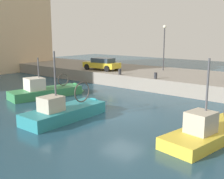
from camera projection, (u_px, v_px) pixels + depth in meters
The scene contains 9 objects.
water_surface at pixel (123, 114), 17.82m from camera, with size 80.00×80.00×0.00m, color navy.
quay_wall at pixel (196, 82), 26.40m from camera, with size 9.00×56.00×1.20m, color gray.
fishing_boat_green at pixel (50, 94), 22.99m from camera, with size 6.87×3.08×4.08m.
fishing_boat_yellow at pixel (215, 135), 13.83m from camera, with size 7.06×2.94×4.83m.
fishing_boat_teal at pixel (69, 116), 17.00m from camera, with size 6.21×2.16×4.97m.
parked_car_yellow at pixel (102, 64), 30.24m from camera, with size 2.13×4.16×1.32m.
mooring_bollard_mid at pixel (156, 76), 24.34m from camera, with size 0.28×0.28×0.55m, color #2D2D33.
mooring_bollard_north at pixel (120, 72), 26.84m from camera, with size 0.28×0.28×0.55m, color #2D2D33.
quay_streetlamp at pixel (164, 40), 29.53m from camera, with size 0.36×0.36×4.83m.
Camera 1 is at (-13.68, -10.39, 5.04)m, focal length 44.31 mm.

